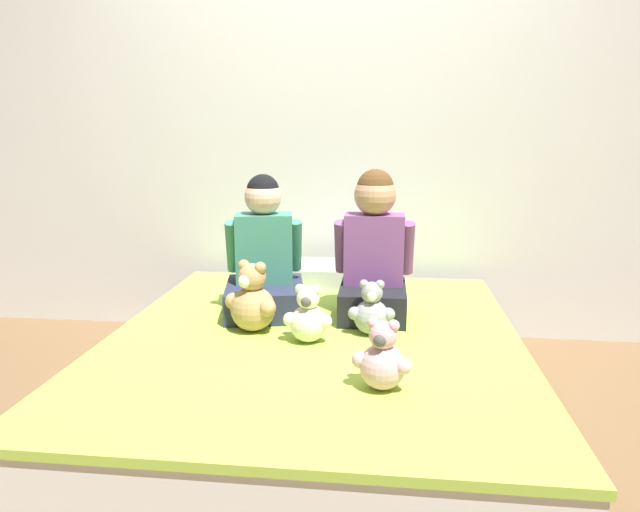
% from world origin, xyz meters
% --- Properties ---
extents(ground_plane, '(14.00, 14.00, 0.00)m').
position_xyz_m(ground_plane, '(0.00, 0.00, 0.00)').
color(ground_plane, brown).
extents(wall_behind_bed, '(8.00, 0.06, 2.50)m').
position_xyz_m(wall_behind_bed, '(0.00, 1.10, 1.25)').
color(wall_behind_bed, silver).
rests_on(wall_behind_bed, ground_plane).
extents(bed, '(1.65, 1.91, 0.37)m').
position_xyz_m(bed, '(0.00, 0.00, 0.18)').
color(bed, brown).
rests_on(bed, ground_plane).
extents(child_on_left, '(0.41, 0.44, 0.62)m').
position_xyz_m(child_on_left, '(-0.26, 0.28, 0.61)').
color(child_on_left, '#282D47').
rests_on(child_on_left, bed).
extents(child_on_right, '(0.35, 0.36, 0.65)m').
position_xyz_m(child_on_right, '(0.23, 0.28, 0.65)').
color(child_on_right, black).
rests_on(child_on_right, bed).
extents(teddy_bear_held_by_left_child, '(0.23, 0.18, 0.29)m').
position_xyz_m(teddy_bear_held_by_left_child, '(-0.26, 0.01, 0.49)').
color(teddy_bear_held_by_left_child, tan).
rests_on(teddy_bear_held_by_left_child, bed).
extents(teddy_bear_held_by_right_child, '(0.19, 0.14, 0.23)m').
position_xyz_m(teddy_bear_held_by_right_child, '(0.23, 0.03, 0.46)').
color(teddy_bear_held_by_right_child, '#939399').
rests_on(teddy_bear_held_by_right_child, bed).
extents(teddy_bear_between_children, '(0.19, 0.14, 0.23)m').
position_xyz_m(teddy_bear_between_children, '(-0.01, -0.09, 0.47)').
color(teddy_bear_between_children, silver).
rests_on(teddy_bear_between_children, bed).
extents(teddy_bear_at_foot_of_bed, '(0.19, 0.15, 0.23)m').
position_xyz_m(teddy_bear_at_foot_of_bed, '(0.28, -0.47, 0.47)').
color(teddy_bear_at_foot_of_bed, '#DBA3B2').
rests_on(teddy_bear_at_foot_of_bed, bed).
extents(pillow_at_headboard, '(0.48, 0.33, 0.11)m').
position_xyz_m(pillow_at_headboard, '(0.00, 0.76, 0.43)').
color(pillow_at_headboard, silver).
rests_on(pillow_at_headboard, bed).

